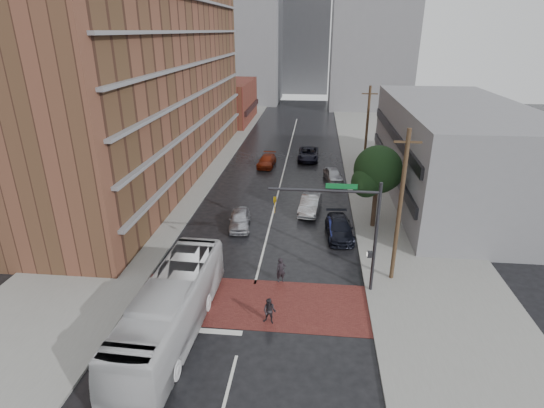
% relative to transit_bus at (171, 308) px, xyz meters
% --- Properties ---
extents(ground, '(160.00, 160.00, 0.00)m').
position_rel_transit_bus_xyz_m(ground, '(3.66, 2.68, -1.62)').
color(ground, black).
rests_on(ground, ground).
extents(crosswalk, '(14.00, 5.00, 0.02)m').
position_rel_transit_bus_xyz_m(crosswalk, '(3.66, 3.18, -1.61)').
color(crosswalk, maroon).
rests_on(crosswalk, ground).
extents(sidewalk_west, '(9.00, 90.00, 0.15)m').
position_rel_transit_bus_xyz_m(sidewalk_west, '(-7.84, 27.68, -1.55)').
color(sidewalk_west, gray).
rests_on(sidewalk_west, ground).
extents(sidewalk_east, '(9.00, 90.00, 0.15)m').
position_rel_transit_bus_xyz_m(sidewalk_east, '(15.16, 27.68, -1.55)').
color(sidewalk_east, gray).
rests_on(sidewalk_east, ground).
extents(apartment_block, '(10.00, 44.00, 28.00)m').
position_rel_transit_bus_xyz_m(apartment_block, '(-10.34, 26.68, 12.38)').
color(apartment_block, brown).
rests_on(apartment_block, ground).
extents(storefront_west, '(8.00, 16.00, 7.00)m').
position_rel_transit_bus_xyz_m(storefront_west, '(-8.34, 56.68, 1.88)').
color(storefront_west, maroon).
rests_on(storefront_west, ground).
extents(building_east, '(11.00, 26.00, 9.00)m').
position_rel_transit_bus_xyz_m(building_east, '(20.16, 22.68, 2.88)').
color(building_east, slate).
rests_on(building_east, ground).
extents(distant_tower_west, '(18.00, 16.00, 32.00)m').
position_rel_transit_bus_xyz_m(distant_tower_west, '(-10.34, 80.68, 14.38)').
color(distant_tower_west, slate).
rests_on(distant_tower_west, ground).
extents(distant_tower_east, '(16.00, 14.00, 36.00)m').
position_rel_transit_bus_xyz_m(distant_tower_east, '(17.66, 74.68, 16.38)').
color(distant_tower_east, slate).
rests_on(distant_tower_east, ground).
extents(distant_tower_center, '(12.00, 10.00, 24.00)m').
position_rel_transit_bus_xyz_m(distant_tower_center, '(3.66, 97.68, 10.38)').
color(distant_tower_center, slate).
rests_on(distant_tower_center, ground).
extents(street_tree, '(4.20, 4.10, 6.90)m').
position_rel_transit_bus_xyz_m(street_tree, '(12.18, 14.71, 3.11)').
color(street_tree, '#332319').
rests_on(street_tree, ground).
extents(signal_mast, '(6.50, 0.30, 7.20)m').
position_rel_transit_bus_xyz_m(signal_mast, '(9.51, 5.18, 3.11)').
color(signal_mast, '#2D2D33').
rests_on(signal_mast, ground).
extents(utility_pole_near, '(1.60, 0.26, 10.00)m').
position_rel_transit_bus_xyz_m(utility_pole_near, '(12.46, 6.68, 3.52)').
color(utility_pole_near, '#473321').
rests_on(utility_pole_near, ground).
extents(utility_pole_far, '(1.60, 0.26, 10.00)m').
position_rel_transit_bus_xyz_m(utility_pole_far, '(12.46, 26.68, 3.52)').
color(utility_pole_far, '#473321').
rests_on(utility_pole_far, ground).
extents(transit_bus, '(3.09, 11.73, 3.25)m').
position_rel_transit_bus_xyz_m(transit_bus, '(0.00, 0.00, 0.00)').
color(transit_bus, silver).
rests_on(transit_bus, ground).
extents(pedestrian_a, '(0.73, 0.61, 1.70)m').
position_rel_transit_bus_xyz_m(pedestrian_a, '(5.30, 5.68, -0.77)').
color(pedestrian_a, black).
rests_on(pedestrian_a, ground).
extents(pedestrian_b, '(0.87, 0.74, 1.56)m').
position_rel_transit_bus_xyz_m(pedestrian_b, '(5.02, 1.43, -0.84)').
color(pedestrian_b, black).
rests_on(pedestrian_b, ground).
extents(car_travel_a, '(2.13, 4.31, 1.41)m').
position_rel_transit_bus_xyz_m(car_travel_a, '(1.23, 13.53, -0.92)').
color(car_travel_a, '#B9BAC1').
rests_on(car_travel_a, ground).
extents(car_travel_b, '(2.16, 4.75, 1.51)m').
position_rel_transit_bus_xyz_m(car_travel_b, '(6.94, 17.30, -0.87)').
color(car_travel_b, '#B2B4BA').
rests_on(car_travel_b, ground).
extents(car_travel_c, '(2.14, 4.62, 1.31)m').
position_rel_transit_bus_xyz_m(car_travel_c, '(1.48, 30.70, -0.97)').
color(car_travel_c, maroon).
rests_on(car_travel_c, ground).
extents(suv_travel, '(2.56, 5.43, 1.50)m').
position_rel_transit_bus_xyz_m(suv_travel, '(6.36, 33.93, -0.87)').
color(suv_travel, black).
rests_on(suv_travel, ground).
extents(car_parked_near, '(1.67, 4.04, 1.30)m').
position_rel_transit_bus_xyz_m(car_parked_near, '(9.18, 12.68, -0.97)').
color(car_parked_near, '#161C4D').
rests_on(car_parked_near, ground).
extents(car_parked_mid, '(2.33, 5.02, 1.42)m').
position_rel_transit_bus_xyz_m(car_parked_mid, '(9.32, 12.68, -0.91)').
color(car_parked_mid, black).
rests_on(car_parked_mid, ground).
extents(car_parked_far, '(2.39, 4.32, 1.39)m').
position_rel_transit_bus_xyz_m(car_parked_far, '(9.24, 26.01, -0.93)').
color(car_parked_far, '#A5A6AC').
rests_on(car_parked_far, ground).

